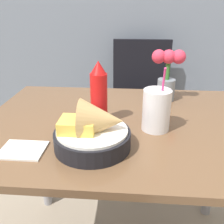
{
  "coord_description": "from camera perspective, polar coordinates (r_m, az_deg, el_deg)",
  "views": [
    {
      "loc": [
        0.01,
        -0.82,
        1.13
      ],
      "look_at": [
        -0.05,
        -0.06,
        0.79
      ],
      "focal_mm": 40.0,
      "sensor_mm": 36.0,
      "label": 1
    }
  ],
  "objects": [
    {
      "name": "drink_cup",
      "position": [
        0.85,
        10.09,
        0.18
      ],
      "size": [
        0.09,
        0.09,
        0.22
      ],
      "color": "silver",
      "rests_on": "dining_table"
    },
    {
      "name": "dining_table",
      "position": [
        0.97,
        3.12,
        -7.98
      ],
      "size": [
        1.06,
        0.75,
        0.73
      ],
      "color": "brown",
      "rests_on": "ground_plane"
    },
    {
      "name": "food_basket",
      "position": [
        0.73,
        -3.97,
        -4.38
      ],
      "size": [
        0.23,
        0.23,
        0.15
      ],
      "color": "black",
      "rests_on": "dining_table"
    },
    {
      "name": "chair_far_window",
      "position": [
        1.78,
        6.55,
        3.85
      ],
      "size": [
        0.4,
        0.4,
        0.9
      ],
      "color": "black",
      "rests_on": "ground_plane"
    },
    {
      "name": "napkin",
      "position": [
        0.79,
        -19.73,
        -8.18
      ],
      "size": [
        0.13,
        0.1,
        0.01
      ],
      "color": "white",
      "rests_on": "dining_table"
    },
    {
      "name": "flower_vase",
      "position": [
        1.1,
        12.53,
        8.73
      ],
      "size": [
        0.14,
        0.08,
        0.22
      ],
      "color": "gray",
      "rests_on": "dining_table"
    },
    {
      "name": "ketchup_bottle",
      "position": [
        0.87,
        -3.02,
        4.22
      ],
      "size": [
        0.06,
        0.06,
        0.22
      ],
      "color": "red",
      "rests_on": "dining_table"
    }
  ]
}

